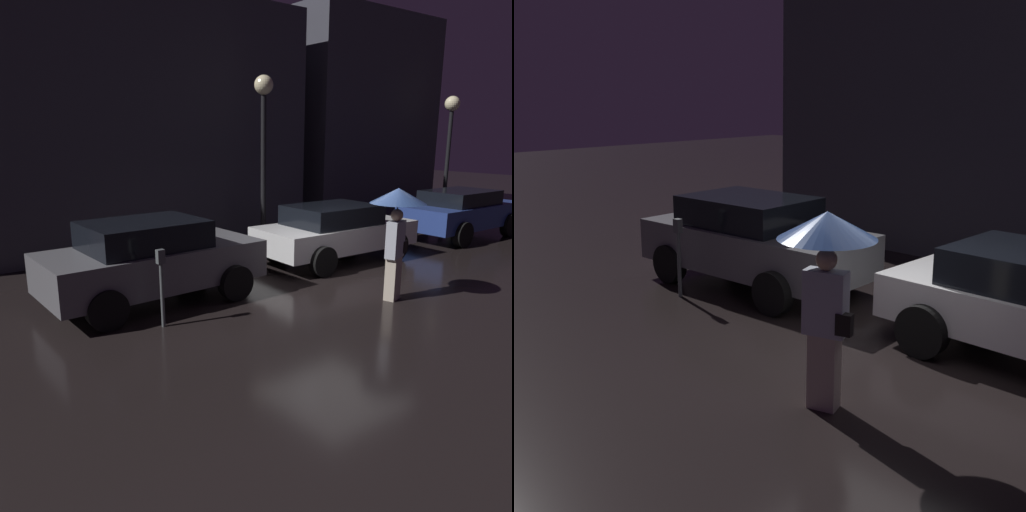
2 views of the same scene
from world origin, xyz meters
The scene contains 5 objects.
ground_plane centered at (0.00, 0.00, 0.00)m, with size 60.00×60.00×0.00m, color black.
building_facade_left centered at (-1.28, 6.50, 3.27)m, with size 9.63×3.00×6.54m.
parked_car_grey centered at (-3.40, 1.36, 0.79)m, with size 3.96×1.95×1.50m.
pedestrian_with_umbrella centered at (0.18, -1.21, 1.60)m, with size 0.99×0.99×2.06m.
parking_meter centered at (-3.82, 0.11, 0.78)m, with size 0.12×0.10×1.26m.
Camera 2 is at (3.95, -5.98, 3.17)m, focal length 45.00 mm.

